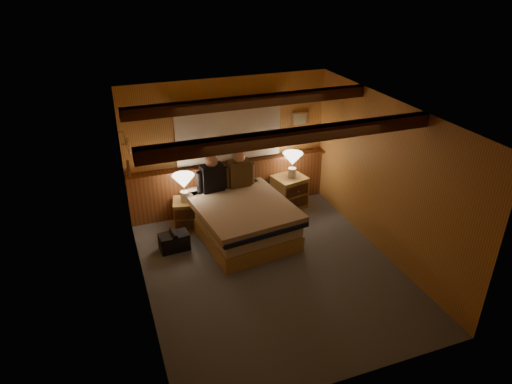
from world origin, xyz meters
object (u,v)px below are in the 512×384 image
nightstand_right (289,192)px  person_left (212,176)px  bed (242,218)px  person_right (239,171)px  lamp_right (293,160)px  duffel_bag (174,241)px  lamp_left (184,183)px  nightstand_left (188,214)px

nightstand_right → person_left: (-1.46, -0.07, 0.59)m
bed → person_right: (0.17, 0.61, 0.56)m
bed → lamp_right: size_ratio=4.23×
person_left → person_right: size_ratio=1.01×
person_left → duffel_bag: person_left is taller
lamp_right → nightstand_right: bearing=147.1°
nightstand_right → lamp_left: (-1.95, -0.11, 0.55)m
nightstand_right → lamp_right: 0.63m
nightstand_right → person_left: bearing=170.9°
person_right → duffel_bag: 1.62m
nightstand_right → duffel_bag: (-2.27, -0.68, -0.16)m
bed → lamp_left: 1.11m
person_left → person_right: person_left is taller
person_right → person_left: bearing=-177.3°
duffel_bag → person_right: bearing=21.6°
lamp_right → person_right: (-1.01, -0.03, -0.04)m
lamp_left → person_right: 0.97m
lamp_left → duffel_bag: size_ratio=1.01×
lamp_right → person_left: bearing=-177.9°
lamp_right → person_right: bearing=-178.2°
person_left → duffel_bag: (-0.81, -0.60, -0.74)m
bed → lamp_right: (1.18, 0.64, 0.60)m
person_left → person_right: 0.48m
nightstand_left → person_left: 0.78m
lamp_right → person_right: 1.01m
lamp_left → nightstand_left: bearing=28.1°
bed → nightstand_right: bearing=22.8°
bed → duffel_bag: bearing=174.0°
person_left → person_right: bearing=-3.3°
lamp_left → person_right: (0.97, 0.06, 0.03)m
bed → duffel_bag: bed is taller
nightstand_left → lamp_right: lamp_right is taller
nightstand_left → nightstand_right: bearing=14.6°
duffel_bag → lamp_left: bearing=56.1°
bed → nightstand_right: (1.15, 0.66, -0.03)m
nightstand_left → nightstand_right: size_ratio=0.86×
nightstand_left → person_left: person_left is taller
bed → nightstand_left: bed is taller
nightstand_right → lamp_left: lamp_left is taller
nightstand_left → duffel_bag: nightstand_left is taller
lamp_left → person_left: size_ratio=0.72×
duffel_bag → nightstand_right: bearing=12.4°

